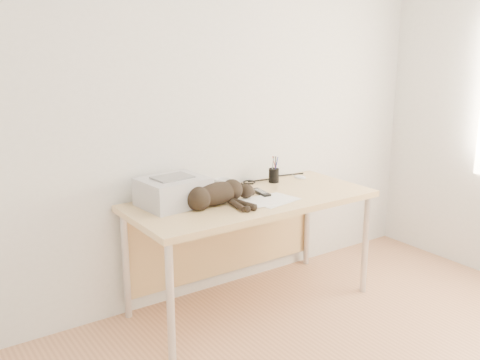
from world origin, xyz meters
TOP-DOWN VIEW (x-y plane):
  - wall_back at (0.00, 1.75)m, footprint 3.50×0.00m
  - desk at (0.00, 1.48)m, footprint 1.60×0.70m
  - printer at (-0.49, 1.53)m, footprint 0.41×0.35m
  - papers at (0.06, 1.27)m, footprint 0.35×0.26m
  - cat at (-0.29, 1.38)m, footprint 0.66×0.30m
  - mug at (-0.11, 1.57)m, footprint 0.15×0.15m
  - pen_cup at (0.35, 1.62)m, footprint 0.07×0.07m
  - remote_grey at (0.03, 1.64)m, footprint 0.08×0.17m
  - remote_black at (0.10, 1.42)m, footprint 0.07×0.19m
  - mouse at (0.59, 1.60)m, footprint 0.08×0.11m
  - cable_tangle at (0.00, 1.70)m, footprint 1.36×0.09m

SIDE VIEW (x-z plane):
  - desk at x=0.00m, z-range 0.24..0.98m
  - papers at x=0.06m, z-range 0.74..0.75m
  - cable_tangle at x=0.00m, z-range 0.74..0.75m
  - remote_grey at x=0.03m, z-range 0.74..0.76m
  - remote_black at x=0.10m, z-range 0.74..0.76m
  - mouse at x=0.59m, z-range 0.74..0.77m
  - mug at x=-0.11m, z-range 0.74..0.84m
  - pen_cup at x=0.35m, z-range 0.70..0.88m
  - cat at x=-0.29m, z-range 0.73..0.88m
  - printer at x=-0.49m, z-range 0.74..0.92m
  - wall_back at x=0.00m, z-range -0.45..3.05m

